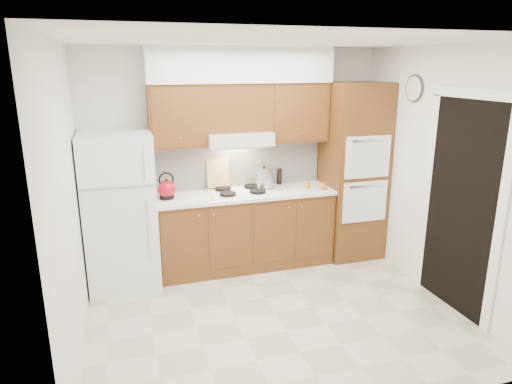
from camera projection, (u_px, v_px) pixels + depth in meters
floor at (275, 314)px, 4.56m from camera, size 3.60×3.60×0.00m
ceiling at (279, 41)px, 3.86m from camera, size 3.60×3.60×0.00m
wall_back at (236, 158)px, 5.59m from camera, size 3.60×0.02×2.60m
wall_left at (68, 206)px, 3.70m from camera, size 0.02×3.00×2.60m
wall_right at (440, 175)px, 4.72m from camera, size 0.02×3.00×2.60m
fridge at (120, 211)px, 4.98m from camera, size 0.75×0.72×1.72m
base_cabinets at (245, 231)px, 5.55m from camera, size 2.11×0.60×0.90m
countertop at (245, 194)px, 5.42m from camera, size 2.13×0.62×0.04m
backsplash at (238, 164)px, 5.61m from camera, size 2.11×0.03×0.56m
oven_cabinet at (353, 171)px, 5.75m from camera, size 0.70×0.65×2.20m
upper_cab_left at (177, 116)px, 5.09m from camera, size 0.63×0.33×0.70m
upper_cab_right at (296, 112)px, 5.49m from camera, size 0.73×0.33×0.70m
range_hood at (238, 138)px, 5.30m from camera, size 0.75×0.45×0.15m
upper_cab_over_hood at (237, 107)px, 5.26m from camera, size 0.75×0.33×0.55m
soffit at (241, 65)px, 5.13m from camera, size 2.13×0.36×0.40m
cooktop at (240, 192)px, 5.41m from camera, size 0.74×0.50×0.01m
doorway at (460, 208)px, 4.46m from camera, size 0.02×0.90×2.10m
wall_clock at (414, 88)px, 4.99m from camera, size 0.02×0.30×0.30m
kettle at (167, 189)px, 5.12m from camera, size 0.26×0.26×0.20m
cutting_board at (218, 173)px, 5.51m from camera, size 0.27×0.10×0.35m
stock_pot at (264, 178)px, 5.52m from camera, size 0.25×0.25×0.22m
condiment_a at (264, 178)px, 5.71m from camera, size 0.06×0.06×0.18m
condiment_b at (279, 176)px, 5.77m from camera, size 0.08×0.08×0.19m
condiment_c at (279, 177)px, 5.75m from camera, size 0.07×0.07×0.17m
orange_near at (324, 186)px, 5.53m from camera, size 0.08×0.08×0.08m
orange_far at (308, 185)px, 5.60m from camera, size 0.08×0.08×0.08m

